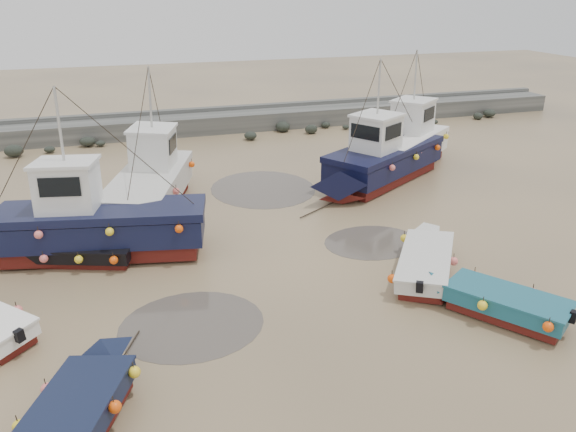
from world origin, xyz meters
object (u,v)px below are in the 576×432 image
dinghy_1 (78,409)px  cabin_boat_0 (83,223)px  dinghy_2 (495,298)px  cabin_boat_1 (152,180)px  person (95,243)px  dinghy_3 (427,257)px  cabin_boat_2 (379,159)px  cabin_boat_3 (410,141)px  dinghy_4 (71,248)px

dinghy_1 → cabin_boat_0: bearing=113.3°
dinghy_2 → cabin_boat_1: (-9.18, 12.31, 0.77)m
dinghy_2 → person: size_ratio=2.78×
dinghy_3 → cabin_boat_2: size_ratio=0.60×
cabin_boat_2 → cabin_boat_3: size_ratio=1.18×
dinghy_1 → dinghy_4: bearing=116.7°
cabin_boat_0 → cabin_boat_2: size_ratio=1.11×
cabin_boat_3 → person: 17.87m
cabin_boat_0 → cabin_boat_3: same height
dinghy_2 → dinghy_4: size_ratio=0.85×
dinghy_2 → cabin_boat_3: 15.62m
dinghy_3 → person: (-11.25, 6.05, -0.54)m
cabin_boat_0 → person: cabin_boat_0 is taller
dinghy_3 → cabin_boat_1: cabin_boat_1 is taller
cabin_boat_2 → cabin_boat_0: bearing=74.7°
cabin_boat_1 → person: size_ratio=5.57×
dinghy_3 → cabin_boat_2: (2.54, 9.19, 0.78)m
dinghy_1 → cabin_boat_2: cabin_boat_2 is taller
dinghy_4 → cabin_boat_2: cabin_boat_2 is taller
cabin_boat_3 → person: cabin_boat_3 is taller
dinghy_3 → dinghy_1: bearing=-124.0°
dinghy_4 → cabin_boat_2: 15.30m
dinghy_4 → cabin_boat_1: bearing=-16.2°
dinghy_2 → dinghy_3: 3.14m
dinghy_1 → cabin_boat_2: (14.07, 13.56, 0.78)m
dinghy_1 → dinghy_4: size_ratio=0.98×
dinghy_3 → cabin_boat_0: (-11.51, 4.98, 0.78)m
cabin_boat_1 → cabin_boat_2: (11.20, -0.02, -0.00)m
dinghy_4 → dinghy_1: bearing=-156.7°
dinghy_1 → person: 10.44m
dinghy_2 → cabin_boat_0: 14.50m
dinghy_4 → cabin_boat_0: (0.53, 0.37, 0.77)m
dinghy_1 → person: bearing=111.9°
dinghy_4 → cabin_boat_2: bearing=-52.5°
cabin_boat_1 → dinghy_2: bearing=-35.0°
dinghy_1 → person: size_ratio=3.23×
cabin_boat_0 → cabin_boat_1: bearing=-22.4°
dinghy_2 → dinghy_4: bearing=113.5°
cabin_boat_2 → cabin_boat_1: bearing=57.9°
dinghy_2 → cabin_boat_1: bearing=91.8°
cabin_boat_1 → cabin_boat_3: 14.53m
dinghy_1 → cabin_boat_2: bearing=67.4°
dinghy_1 → cabin_boat_1: (2.86, 13.58, 0.78)m
dinghy_1 → person: (0.27, 10.42, -0.54)m
dinghy_1 → cabin_boat_3: size_ratio=0.73×
cabin_boat_0 → cabin_boat_3: (17.17, 6.65, 0.05)m
dinghy_1 → dinghy_2: bearing=29.5°
dinghy_2 → dinghy_4: 14.73m
dinghy_1 → cabin_boat_1: cabin_boat_1 is taller
cabin_boat_2 → person: bearing=70.8°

